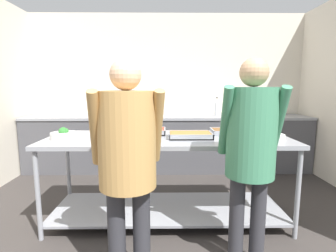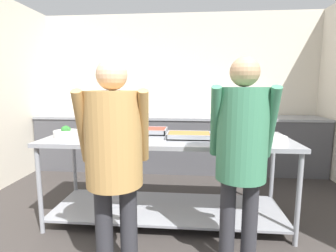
{
  "view_description": "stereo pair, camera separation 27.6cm",
  "coord_description": "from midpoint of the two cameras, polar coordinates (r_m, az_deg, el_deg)",
  "views": [
    {
      "loc": [
        -0.04,
        -1.17,
        1.41
      ],
      "look_at": [
        -0.01,
        1.56,
        0.99
      ],
      "focal_mm": 28.0,
      "sensor_mm": 36.0,
      "label": 1
    },
    {
      "loc": [
        0.23,
        -1.16,
        1.41
      ],
      "look_at": [
        -0.01,
        1.56,
        0.99
      ],
      "focal_mm": 28.0,
      "sensor_mm": 36.0,
      "label": 2
    }
  ],
  "objects": [
    {
      "name": "wall_rear",
      "position": [
        4.72,
        3.98,
        7.6
      ],
      "size": [
        4.85,
        0.06,
        2.65
      ],
      "color": "beige",
      "rests_on": "ground_plane"
    },
    {
      "name": "back_counter",
      "position": [
        4.45,
        3.76,
        -3.68
      ],
      "size": [
        4.69,
        0.65,
        0.92
      ],
      "color": "#4C4C51",
      "rests_on": "ground_plane"
    },
    {
      "name": "serving_counter",
      "position": [
        2.75,
        2.72,
        -8.38
      ],
      "size": [
        2.46,
        0.85,
        0.89
      ],
      "color": "gray",
      "rests_on": "ground_plane"
    },
    {
      "name": "broccoli_bowl",
      "position": [
        2.81,
        -18.74,
        -1.49
      ],
      "size": [
        0.25,
        0.25,
        0.12
      ],
      "color": "silver",
      "rests_on": "serving_counter"
    },
    {
      "name": "sauce_pan",
      "position": [
        2.94,
        -10.24,
        -0.82
      ],
      "size": [
        0.39,
        0.25,
        0.07
      ],
      "color": "gray",
      "rests_on": "serving_counter"
    },
    {
      "name": "serving_tray_greens",
      "position": [
        2.89,
        -1.69,
        -1.11
      ],
      "size": [
        0.41,
        0.31,
        0.05
      ],
      "color": "gray",
      "rests_on": "serving_counter"
    },
    {
      "name": "serving_tray_vegetables",
      "position": [
        2.64,
        7.6,
        -2.12
      ],
      "size": [
        0.43,
        0.28,
        0.05
      ],
      "color": "gray",
      "rests_on": "serving_counter"
    },
    {
      "name": "serving_tray_roast",
      "position": [
        2.89,
        16.15,
        -1.46
      ],
      "size": [
        0.38,
        0.27,
        0.05
      ],
      "color": "gray",
      "rests_on": "serving_counter"
    },
    {
      "name": "plate_stack",
      "position": [
        2.73,
        24.59,
        -2.52
      ],
      "size": [
        0.27,
        0.27,
        0.05
      ],
      "color": "white",
      "rests_on": "serving_counter"
    },
    {
      "name": "guest_serving_left",
      "position": [
        2.02,
        19.57,
        -3.8
      ],
      "size": [
        0.48,
        0.37,
        1.61
      ],
      "color": "#2D2D33",
      "rests_on": "ground_plane"
    },
    {
      "name": "guest_serving_right",
      "position": [
        1.84,
        -7.49,
        -5.27
      ],
      "size": [
        0.53,
        0.39,
        1.59
      ],
      "color": "#2D2D33",
      "rests_on": "ground_plane"
    },
    {
      "name": "water_bottle",
      "position": [
        4.49,
        14.62,
        3.89
      ],
      "size": [
        0.07,
        0.07,
        0.31
      ],
      "color": "silver",
      "rests_on": "back_counter"
    }
  ]
}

